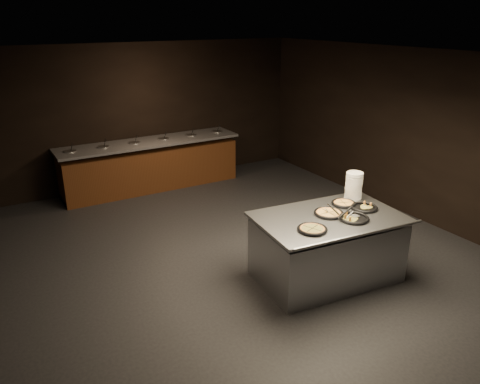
{
  "coord_description": "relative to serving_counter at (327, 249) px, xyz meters",
  "views": [
    {
      "loc": [
        -3.09,
        -5.29,
        3.4
      ],
      "look_at": [
        0.2,
        0.3,
        0.93
      ],
      "focal_mm": 35.0,
      "sensor_mm": 36.0,
      "label": 1
    }
  ],
  "objects": [
    {
      "name": "salad_bar",
      "position": [
        -0.78,
        4.6,
        -0.0
      ],
      "size": [
        3.7,
        0.83,
        1.18
      ],
      "color": "#4C2611",
      "rests_on": "ground"
    },
    {
      "name": "pan_veggie_whole",
      "position": [
        -0.47,
        -0.23,
        0.5
      ],
      "size": [
        0.37,
        0.37,
        0.04
      ],
      "rotation": [
        0.0,
        0.0,
        0.36
      ],
      "color": "black",
      "rests_on": "serving_counter"
    },
    {
      "name": "serving_counter",
      "position": [
        0.0,
        0.0,
        0.0
      ],
      "size": [
        2.02,
        1.41,
        0.92
      ],
      "rotation": [
        0.0,
        0.0,
        -0.1
      ],
      "color": "silver",
      "rests_on": "ground"
    },
    {
      "name": "room",
      "position": [
        -0.78,
        1.04,
        1.01
      ],
      "size": [
        7.02,
        8.02,
        2.92
      ],
      "color": "black",
      "rests_on": "ground"
    },
    {
      "name": "server_right",
      "position": [
        0.13,
        -0.2,
        0.56
      ],
      "size": [
        0.34,
        0.1,
        0.16
      ],
      "rotation": [
        0.0,
        0.0,
        0.0
      ],
      "color": "silver",
      "rests_on": "serving_counter"
    },
    {
      "name": "server_left",
      "position": [
        0.03,
        0.03,
        0.55
      ],
      "size": [
        0.17,
        0.29,
        0.15
      ],
      "rotation": [
        0.0,
        0.0,
        2.04
      ],
      "color": "silver",
      "rests_on": "serving_counter"
    },
    {
      "name": "pan_veggie_slices",
      "position": [
        0.58,
        -0.05,
        0.5
      ],
      "size": [
        0.37,
        0.37,
        0.04
      ],
      "rotation": [
        0.0,
        0.0,
        -0.16
      ],
      "color": "black",
      "rests_on": "serving_counter"
    },
    {
      "name": "pan_cheese_slices_a",
      "position": [
        0.44,
        0.21,
        0.5
      ],
      "size": [
        0.34,
        0.34,
        0.04
      ],
      "rotation": [
        0.0,
        0.0,
        1.24
      ],
      "color": "black",
      "rests_on": "serving_counter"
    },
    {
      "name": "pan_cheese_slices_b",
      "position": [
        0.21,
        -0.24,
        0.5
      ],
      "size": [
        0.39,
        0.39,
        0.04
      ],
      "rotation": [
        0.0,
        0.0,
        1.85
      ],
      "color": "black",
      "rests_on": "serving_counter"
    },
    {
      "name": "pan_cheese_whole",
      "position": [
        0.03,
        0.05,
        0.5
      ],
      "size": [
        0.4,
        0.4,
        0.04
      ],
      "rotation": [
        0.0,
        0.0,
        -0.04
      ],
      "color": "black",
      "rests_on": "serving_counter"
    },
    {
      "name": "plate_stack",
      "position": [
        0.72,
        0.32,
        0.67
      ],
      "size": [
        0.24,
        0.24,
        0.39
      ],
      "primitive_type": "cylinder",
      "color": "silver",
      "rests_on": "serving_counter"
    }
  ]
}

